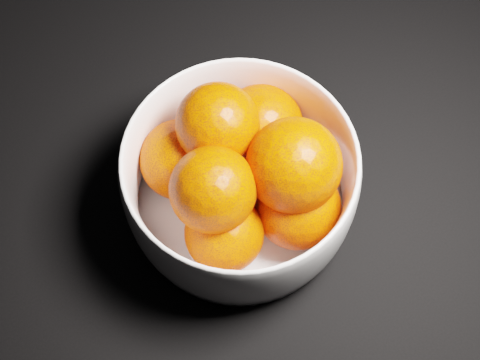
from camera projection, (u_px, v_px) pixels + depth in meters
bowl at (240, 182)px, 0.60m from camera, size 0.21×0.21×0.10m
orange_pile at (245, 169)px, 0.58m from camera, size 0.16×0.17×0.12m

